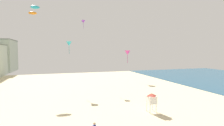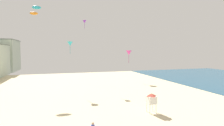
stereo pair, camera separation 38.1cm
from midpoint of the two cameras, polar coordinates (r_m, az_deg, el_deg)
The scene contains 7 objects.
boardwalk_hotel_distant at distance 84.42m, azimuth -32.60°, elevation 2.06°, with size 12.48×14.74×12.97m.
lifeguard_stand at distance 24.11m, azimuth 13.19°, elevation -11.31°, with size 1.10×1.10×2.55m.
kite_purple_delta at distance 44.90m, azimuth -8.74°, elevation 13.17°, with size 0.90×0.90×2.05m.
kite_orange_parafoil at distance 35.84m, azimuth -23.91°, elevation 14.62°, with size 1.40×0.39×0.55m.
kite_cyan_parafoil at distance 44.03m, azimuth -23.20°, elevation 16.34°, with size 1.90×0.53×0.74m.
kite_cyan_delta at distance 36.96m, azimuth -13.27°, elevation 6.13°, with size 1.10×1.10×2.51m.
kite_magenta_delta at distance 48.67m, azimuth 5.74°, elevation 3.34°, with size 1.54×1.54×3.50m.
Camera 2 is at (-4.53, -6.99, 8.04)m, focal length 27.97 mm.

